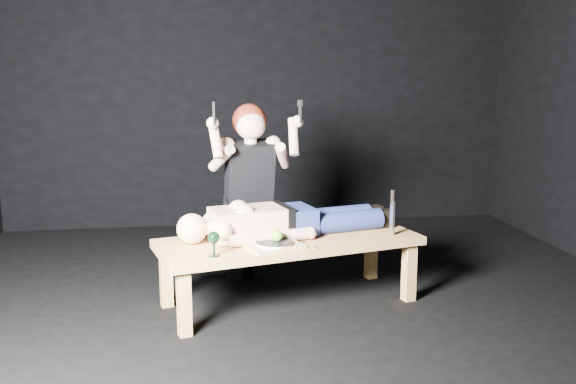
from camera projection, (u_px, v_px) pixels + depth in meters
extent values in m
plane|color=black|center=(300.00, 313.00, 4.08)|extent=(5.00, 5.00, 0.00)
plane|color=black|center=(258.00, 74.00, 6.23)|extent=(5.00, 0.00, 5.00)
cube|color=tan|center=(289.00, 271.00, 4.22)|extent=(1.81, 1.03, 0.45)
cube|color=tan|center=(274.00, 246.00, 3.94)|extent=(0.40, 0.35, 0.02)
cylinder|color=white|center=(274.00, 243.00, 3.94)|extent=(0.29, 0.29, 0.02)
sphere|color=green|center=(277.00, 236.00, 3.94)|extent=(0.07, 0.07, 0.07)
cube|color=#B2B2B7|center=(233.00, 253.00, 3.83)|extent=(0.08, 0.17, 0.01)
cube|color=#B2B2B7|center=(310.00, 245.00, 3.99)|extent=(0.08, 0.17, 0.01)
cube|color=#B2B2B7|center=(292.00, 241.00, 4.08)|extent=(0.17, 0.10, 0.01)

